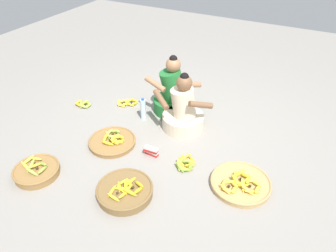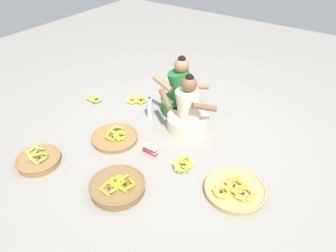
% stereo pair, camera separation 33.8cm
% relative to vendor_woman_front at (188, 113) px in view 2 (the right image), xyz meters
% --- Properties ---
extents(ground_plane, '(10.00, 10.00, 0.00)m').
position_rel_vendor_woman_front_xyz_m(ground_plane, '(0.05, -0.30, -0.24)').
color(ground_plane, gray).
extents(vendor_woman_front, '(0.74, 0.54, 0.76)m').
position_rel_vendor_woman_front_xyz_m(vendor_woman_front, '(0.00, 0.00, 0.00)').
color(vendor_woman_front, beige).
rests_on(vendor_woman_front, ground).
extents(vendor_woman_behind, '(0.67, 0.52, 0.80)m').
position_rel_vendor_woman_front_xyz_m(vendor_woman_behind, '(-0.29, 0.29, 0.02)').
color(vendor_woman_behind, '#237233').
rests_on(vendor_woman_behind, ground).
extents(banana_basket_back_right, '(0.61, 0.61, 0.14)m').
position_rel_vendor_woman_front_xyz_m(banana_basket_back_right, '(0.95, -0.65, -0.20)').
color(banana_basket_back_right, tan).
rests_on(banana_basket_back_right, ground).
extents(banana_basket_near_bicycle, '(0.56, 0.56, 0.13)m').
position_rel_vendor_woman_front_xyz_m(banana_basket_near_bicycle, '(-0.59, -0.69, -0.20)').
color(banana_basket_near_bicycle, olive).
rests_on(banana_basket_near_bicycle, ground).
extents(banana_basket_mid_right, '(0.55, 0.55, 0.17)m').
position_rel_vendor_woman_front_xyz_m(banana_basket_mid_right, '(-0.02, -1.28, -0.18)').
color(banana_basket_mid_right, brown).
rests_on(banana_basket_mid_right, ground).
extents(banana_basket_front_right, '(0.47, 0.47, 0.16)m').
position_rel_vendor_woman_front_xyz_m(banana_basket_front_right, '(-0.99, -1.47, -0.19)').
color(banana_basket_front_right, olive).
rests_on(banana_basket_front_right, ground).
extents(loose_bananas_back_left, '(0.28, 0.26, 0.08)m').
position_rel_vendor_woman_front_xyz_m(loose_bananas_back_left, '(-0.94, 0.14, -0.21)').
color(loose_bananas_back_left, yellow).
rests_on(loose_bananas_back_left, ground).
extents(loose_bananas_front_center, '(0.24, 0.19, 0.08)m').
position_rel_vendor_woman_front_xyz_m(loose_bananas_front_center, '(-1.45, -0.18, -0.21)').
color(loose_bananas_front_center, gold).
rests_on(loose_bananas_front_center, ground).
extents(loose_bananas_back_center, '(0.23, 0.30, 0.10)m').
position_rel_vendor_woman_front_xyz_m(loose_bananas_back_center, '(0.33, -0.64, -0.21)').
color(loose_bananas_back_center, '#8CAD38').
rests_on(loose_bananas_back_center, ground).
extents(water_bottle, '(0.07, 0.07, 0.31)m').
position_rel_vendor_woman_front_xyz_m(water_bottle, '(-0.54, -0.07, -0.09)').
color(water_bottle, silver).
rests_on(water_bottle, ground).
extents(packet_carton_stack, '(0.17, 0.08, 0.12)m').
position_rel_vendor_woman_front_xyz_m(packet_carton_stack, '(-0.08, -0.65, -0.18)').
color(packet_carton_stack, red).
rests_on(packet_carton_stack, ground).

